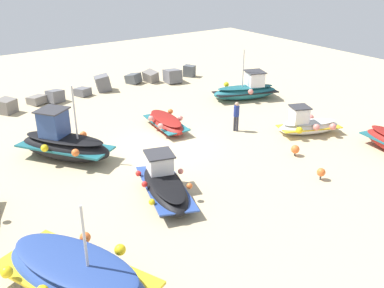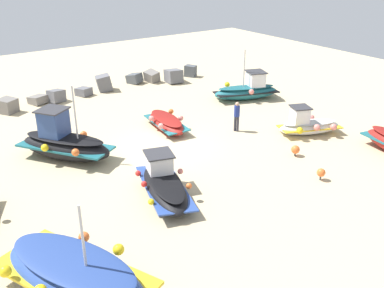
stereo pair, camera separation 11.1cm
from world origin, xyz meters
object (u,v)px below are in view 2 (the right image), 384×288
at_px(fishing_boat_2, 64,143).
at_px(fishing_boat_5, 166,123).
at_px(mooring_buoy_0, 295,150).
at_px(fishing_boat_6, 247,90).
at_px(fishing_boat_7, 74,274).
at_px(fishing_boat_1, 308,125).
at_px(fishing_boat_0, 164,184).
at_px(mooring_buoy_1, 321,173).
at_px(person_walking, 237,115).

xyz_separation_m(fishing_boat_2, fishing_boat_5, (5.97, 0.35, -0.38)).
xyz_separation_m(fishing_boat_2, mooring_buoy_0, (9.34, -6.22, -0.45)).
relative_size(fishing_boat_6, fishing_boat_7, 0.86).
bearing_deg(fishing_boat_1, fishing_boat_0, 28.63).
height_order(fishing_boat_1, fishing_boat_2, fishing_boat_2).
bearing_deg(fishing_boat_2, fishing_boat_5, -121.91).
distance_m(fishing_boat_5, fishing_boat_7, 12.94).
height_order(fishing_boat_2, fishing_boat_5, fishing_boat_2).
xyz_separation_m(fishing_boat_0, mooring_buoy_0, (7.25, -0.45, -0.19)).
height_order(fishing_boat_2, fishing_boat_6, fishing_boat_2).
bearing_deg(fishing_boat_7, fishing_boat_5, -67.82).
distance_m(fishing_boat_2, mooring_buoy_1, 12.02).
distance_m(fishing_boat_1, fishing_boat_2, 12.89).
relative_size(fishing_boat_6, mooring_buoy_0, 8.55).
distance_m(fishing_boat_0, fishing_boat_6, 13.60).
bearing_deg(fishing_boat_6, mooring_buoy_0, -96.61).
height_order(mooring_buoy_0, mooring_buoy_1, mooring_buoy_1).
relative_size(fishing_boat_2, fishing_boat_6, 1.03).
relative_size(fishing_boat_2, mooring_buoy_1, 8.78).
height_order(fishing_boat_7, mooring_buoy_0, fishing_boat_7).
bearing_deg(fishing_boat_0, person_walking, -45.84).
bearing_deg(fishing_boat_1, fishing_boat_2, 1.03).
relative_size(fishing_boat_6, person_walking, 2.78).
height_order(fishing_boat_0, fishing_boat_5, fishing_boat_0).
distance_m(fishing_boat_2, fishing_boat_7, 9.50).
bearing_deg(fishing_boat_0, fishing_boat_5, -16.05).
height_order(person_walking, mooring_buoy_0, person_walking).
bearing_deg(fishing_boat_7, fishing_boat_6, -80.47).
bearing_deg(fishing_boat_7, mooring_buoy_0, -101.39).
height_order(fishing_boat_1, mooring_buoy_0, fishing_boat_1).
bearing_deg(fishing_boat_2, mooring_buoy_1, -170.77).
height_order(fishing_boat_0, person_walking, person_walking).
height_order(fishing_boat_0, fishing_boat_1, fishing_boat_1).
bearing_deg(fishing_boat_2, mooring_buoy_0, -158.94).
bearing_deg(fishing_boat_1, fishing_boat_5, -17.34).
relative_size(fishing_boat_1, mooring_buoy_0, 6.78).
xyz_separation_m(fishing_boat_1, mooring_buoy_1, (-3.61, -3.93, -0.14)).
height_order(fishing_boat_1, mooring_buoy_1, fishing_boat_1).
bearing_deg(fishing_boat_5, mooring_buoy_1, 21.61).
bearing_deg(person_walking, fishing_boat_0, -177.42).
bearing_deg(person_walking, mooring_buoy_1, -120.71).
bearing_deg(mooring_buoy_1, fishing_boat_1, 47.45).
bearing_deg(mooring_buoy_0, mooring_buoy_1, -111.38).
relative_size(fishing_boat_1, fishing_boat_6, 0.79).
bearing_deg(fishing_boat_7, mooring_buoy_1, -111.94).
height_order(fishing_boat_0, fishing_boat_7, fishing_boat_7).
distance_m(fishing_boat_0, fishing_boat_7, 6.00).
xyz_separation_m(fishing_boat_1, fishing_boat_7, (-14.98, -4.39, 0.18)).
xyz_separation_m(fishing_boat_0, fishing_boat_2, (-2.09, 5.77, 0.26)).
xyz_separation_m(fishing_boat_0, fishing_boat_1, (9.94, 1.14, -0.02)).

